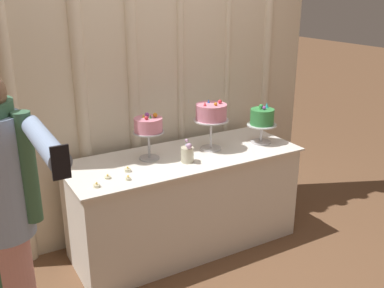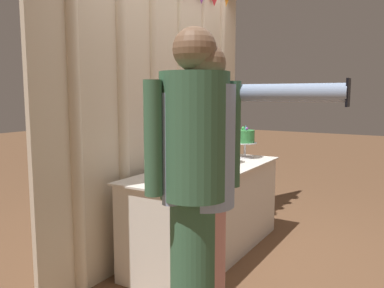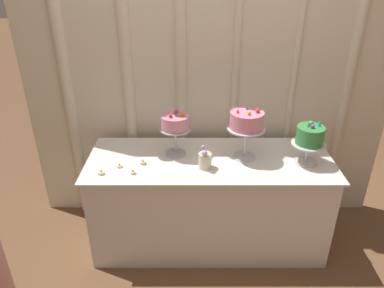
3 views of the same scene
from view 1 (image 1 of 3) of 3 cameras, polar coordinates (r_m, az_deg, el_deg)
ground_plane at (r=3.72m, az=-0.17°, el=-13.39°), size 24.00×24.00×0.00m
draped_curtain at (r=3.61m, az=-5.22°, el=11.62°), size 2.99×0.16×2.87m
cake_table at (r=3.59m, az=-0.97°, el=-7.35°), size 1.84×0.70×0.79m
cake_display_leftmost at (r=3.30m, az=-5.62°, el=2.16°), size 0.23×0.23×0.36m
cake_display_center at (r=3.49m, az=2.48°, el=3.84°), size 0.28×0.28×0.40m
cake_display_rightmost at (r=3.70m, az=8.97°, el=3.20°), size 0.25×0.25×0.33m
flower_vase at (r=3.28m, az=-0.59°, el=-1.26°), size 0.10×0.11×0.19m
tealight_far_left at (r=2.97m, az=-12.14°, el=-5.24°), size 0.05×0.05×0.04m
tealight_near_left at (r=3.08m, az=-10.77°, el=-4.21°), size 0.04×0.04×0.03m
tealight_near_right at (r=3.04m, az=-8.20°, el=-4.39°), size 0.04×0.04×0.04m
tealight_far_right at (r=3.17m, az=-8.24°, el=-3.32°), size 0.05×0.05×0.04m
guest_girl_blue_dress at (r=2.33m, az=-22.92°, el=-9.56°), size 0.41×0.82×1.69m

